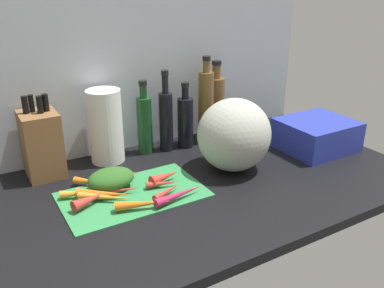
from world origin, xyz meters
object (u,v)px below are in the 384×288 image
at_px(carrot_6, 90,199).
at_px(carrot_0, 105,197).
at_px(bottle_3, 206,106).
at_px(paper_towel_roll, 106,126).
at_px(bottle_4, 216,105).
at_px(dish_rack, 317,135).
at_px(winter_squash, 234,135).
at_px(carrot_3, 104,194).
at_px(bottle_0, 145,123).
at_px(carrot_5, 78,193).
at_px(bottle_1, 166,119).
at_px(carrot_4, 124,173).
at_px(carrot_1, 163,183).
at_px(carrot_9, 143,204).
at_px(carrot_7, 165,176).
at_px(knife_block, 42,144).
at_px(carrot_10, 167,191).
at_px(bottle_2, 185,121).
at_px(carrot_8, 180,194).
at_px(carrot_2, 112,191).
at_px(carrot_11, 90,182).
at_px(cutting_board, 133,194).

bearing_deg(carrot_6, carrot_0, -0.43).
bearing_deg(bottle_3, paper_towel_roll, 176.52).
height_order(carrot_0, bottle_4, bottle_4).
height_order(bottle_4, dish_rack, bottle_4).
bearing_deg(bottle_4, winter_squash, -112.46).
distance_m(carrot_3, bottle_0, 0.38).
relative_size(carrot_5, bottle_1, 0.34).
bearing_deg(paper_towel_roll, carrot_4, -92.23).
relative_size(carrot_1, bottle_1, 0.34).
xyz_separation_m(carrot_9, paper_towel_roll, (0.03, 0.37, 0.11)).
distance_m(carrot_7, knife_block, 0.41).
distance_m(carrot_10, bottle_2, 0.41).
distance_m(carrot_8, bottle_3, 0.49).
distance_m(carrot_2, carrot_3, 0.03).
bearing_deg(winter_squash, carrot_7, 175.97).
xyz_separation_m(carrot_4, carrot_9, (-0.03, -0.21, 0.00)).
height_order(carrot_4, bottle_3, bottle_3).
distance_m(carrot_5, carrot_10, 0.26).
distance_m(carrot_4, carrot_9, 0.21).
relative_size(carrot_1, paper_towel_roll, 0.40).
distance_m(carrot_4, knife_block, 0.28).
relative_size(carrot_0, winter_squash, 0.63).
relative_size(carrot_6, bottle_1, 0.36).
height_order(carrot_0, bottle_2, bottle_2).
bearing_deg(carrot_3, dish_rack, -2.28).
height_order(carrot_6, carrot_11, carrot_6).
xyz_separation_m(carrot_1, carrot_8, (0.01, -0.09, 0.00)).
xyz_separation_m(carrot_7, paper_towel_roll, (-0.09, 0.26, 0.10)).
distance_m(carrot_1, carrot_11, 0.23).
distance_m(carrot_1, carrot_7, 0.03).
xyz_separation_m(carrot_4, bottle_1, (0.23, 0.15, 0.10)).
bearing_deg(carrot_10, winter_squash, 12.12).
distance_m(cutting_board, carrot_7, 0.12).
bearing_deg(paper_towel_roll, cutting_board, -94.62).
height_order(carrot_7, paper_towel_roll, paper_towel_roll).
relative_size(carrot_3, winter_squash, 0.65).
height_order(carrot_1, bottle_2, bottle_2).
relative_size(cutting_board, paper_towel_roll, 1.64).
relative_size(cutting_board, carrot_2, 2.37).
height_order(carrot_11, bottle_0, bottle_0).
xyz_separation_m(carrot_9, dish_rack, (0.75, 0.08, 0.03)).
distance_m(carrot_7, bottle_0, 0.28).
xyz_separation_m(carrot_0, bottle_1, (0.33, 0.26, 0.10)).
bearing_deg(carrot_1, carrot_11, 147.13).
bearing_deg(bottle_1, cutting_board, -133.53).
height_order(carrot_5, bottle_2, bottle_2).
xyz_separation_m(carrot_4, carrot_8, (0.09, -0.21, 0.00)).
xyz_separation_m(carrot_11, dish_rack, (0.83, -0.13, 0.04)).
bearing_deg(carrot_5, carrot_8, -32.03).
xyz_separation_m(paper_towel_roll, dish_rack, (0.72, -0.30, -0.07)).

